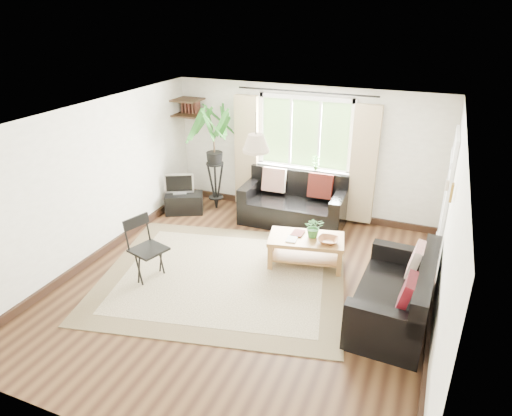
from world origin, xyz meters
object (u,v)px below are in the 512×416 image
at_px(coffee_table, 306,251).
at_px(folding_chair, 149,251).
at_px(tv_stand, 184,203).
at_px(palm_stand, 215,159).
at_px(sofa_back, 293,201).
at_px(sofa_right, 394,290).

distance_m(coffee_table, folding_chair, 2.34).
xyz_separation_m(tv_stand, palm_stand, (0.47, 0.43, 0.81)).
bearing_deg(sofa_back, coffee_table, -65.81).
height_order(sofa_right, palm_stand, palm_stand).
bearing_deg(tv_stand, coffee_table, -46.87).
bearing_deg(sofa_right, tv_stand, -111.50).
xyz_separation_m(sofa_back, tv_stand, (-2.07, -0.36, -0.25)).
height_order(sofa_back, coffee_table, sofa_back).
height_order(sofa_back, palm_stand, palm_stand).
height_order(sofa_right, tv_stand, sofa_right).
bearing_deg(folding_chair, sofa_right, -66.44).
relative_size(sofa_right, palm_stand, 0.87).
distance_m(sofa_back, palm_stand, 1.70).
xyz_separation_m(sofa_right, coffee_table, (-1.39, 0.85, -0.18)).
height_order(sofa_back, sofa_right, sofa_back).
xyz_separation_m(tv_stand, folding_chair, (0.75, -2.22, 0.28)).
relative_size(sofa_right, tv_stand, 2.47).
bearing_deg(palm_stand, coffee_table, -32.07).
distance_m(sofa_right, tv_stand, 4.49).
height_order(coffee_table, folding_chair, folding_chair).
relative_size(coffee_table, tv_stand, 1.60).
bearing_deg(folding_chair, coffee_table, -40.68).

